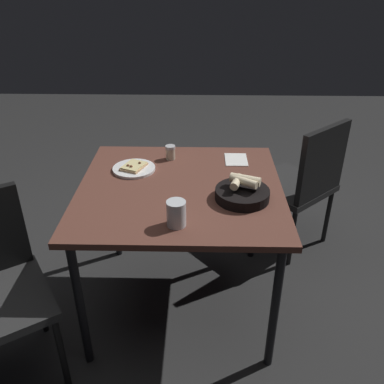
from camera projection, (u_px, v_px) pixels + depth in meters
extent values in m
plane|color=#292929|center=(182.00, 299.00, 2.38)|extent=(8.00, 8.00, 0.00)
cube|color=brown|center=(180.00, 189.00, 2.02)|extent=(0.95, 0.98, 0.03)
cylinder|color=black|center=(114.00, 208.00, 2.57)|extent=(0.04, 0.04, 0.71)
cylinder|color=black|center=(80.00, 306.00, 1.85)|extent=(0.04, 0.04, 0.71)
cylinder|color=black|center=(254.00, 209.00, 2.56)|extent=(0.04, 0.04, 0.71)
cylinder|color=black|center=(275.00, 309.00, 1.84)|extent=(0.04, 0.04, 0.71)
cylinder|color=white|center=(134.00, 169.00, 2.16)|extent=(0.22, 0.22, 0.01)
cube|color=tan|center=(134.00, 167.00, 2.16)|extent=(0.16, 0.14, 0.01)
cube|color=beige|center=(134.00, 165.00, 2.15)|extent=(0.15, 0.13, 0.01)
sphere|color=brown|center=(140.00, 163.00, 2.17)|extent=(0.02, 0.02, 0.02)
sphere|color=brown|center=(128.00, 166.00, 2.14)|extent=(0.02, 0.02, 0.02)
sphere|color=brown|center=(131.00, 167.00, 2.13)|extent=(0.02, 0.02, 0.02)
cylinder|color=black|center=(242.00, 194.00, 1.90)|extent=(0.25, 0.25, 0.05)
cylinder|color=beige|center=(245.00, 180.00, 1.88)|extent=(0.09, 0.14, 0.04)
cylinder|color=beige|center=(237.00, 182.00, 1.88)|extent=(0.11, 0.07, 0.04)
cylinder|color=beige|center=(244.00, 181.00, 1.87)|extent=(0.10, 0.13, 0.04)
cylinder|color=red|center=(239.00, 201.00, 1.85)|extent=(0.06, 0.06, 0.03)
cylinder|color=silver|center=(175.00, 213.00, 1.70)|extent=(0.08, 0.08, 0.11)
cylinder|color=gold|center=(175.00, 221.00, 1.72)|extent=(0.07, 0.07, 0.04)
cylinder|color=#BFB299|center=(170.00, 154.00, 2.27)|extent=(0.05, 0.05, 0.06)
cylinder|color=maroon|center=(171.00, 156.00, 2.28)|extent=(0.04, 0.04, 0.03)
cylinder|color=#B7B7BC|center=(170.00, 147.00, 2.25)|extent=(0.05, 0.05, 0.01)
cube|color=white|center=(236.00, 160.00, 2.27)|extent=(0.16, 0.12, 0.00)
cube|color=#272727|center=(290.00, 186.00, 2.68)|extent=(0.62, 0.62, 0.04)
cube|color=black|center=(323.00, 163.00, 2.43)|extent=(0.30, 0.34, 0.44)
cylinder|color=black|center=(282.00, 194.00, 3.03)|extent=(0.03, 0.03, 0.40)
cylinder|color=black|center=(246.00, 213.00, 2.81)|extent=(0.03, 0.03, 0.40)
cylinder|color=black|center=(327.00, 216.00, 2.77)|extent=(0.03, 0.03, 0.40)
cylinder|color=black|center=(292.00, 238.00, 2.56)|extent=(0.03, 0.03, 0.40)
cylinder|color=black|center=(62.00, 353.00, 1.80)|extent=(0.03, 0.03, 0.42)
cylinder|color=black|center=(39.00, 300.00, 2.08)|extent=(0.03, 0.03, 0.42)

